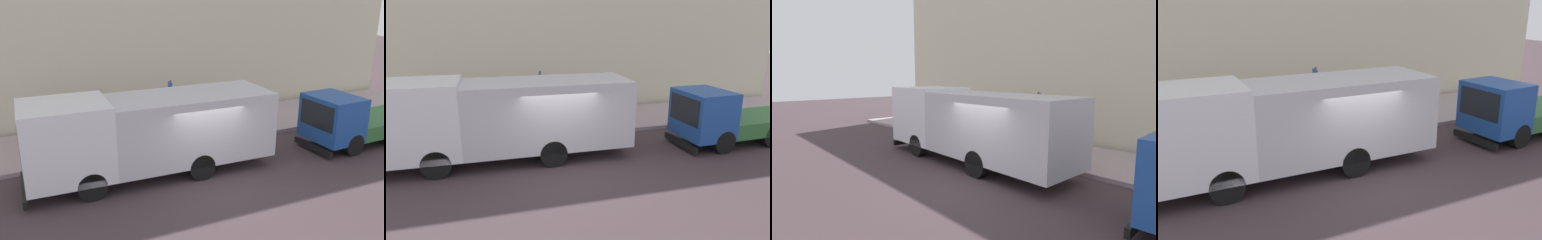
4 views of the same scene
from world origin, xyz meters
The scene contains 7 objects.
ground centered at (0.00, 0.00, 0.00)m, with size 80.00×80.00×0.00m, color #403236.
sidewalk centered at (5.04, 0.00, 0.08)m, with size 4.08×30.00×0.16m, color #A89298.
large_utility_truck centered at (1.34, 1.65, 1.62)m, with size 2.54×8.62×2.91m.
small_flatbed_truck centered at (0.68, -6.82, 1.03)m, with size 2.34×5.43×2.22m.
pedestrian_walking centered at (5.97, 3.07, 1.07)m, with size 0.47×0.47×1.73m.
pedestrian_third centered at (4.81, 3.38, 1.02)m, with size 0.38×0.38×1.65m.
street_sign_post centered at (3.48, 0.07, 1.71)m, with size 0.44×0.08×2.63m.
Camera 4 is at (-9.57, 5.46, 5.07)m, focal length 37.97 mm.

